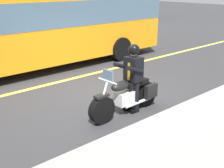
{
  "coord_description": "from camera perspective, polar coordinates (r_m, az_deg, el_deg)",
  "views": [
    {
      "loc": [
        5.1,
        6.02,
        3.1
      ],
      "look_at": [
        0.61,
        0.95,
        0.75
      ],
      "focal_mm": 46.25,
      "sensor_mm": 36.0,
      "label": 1
    }
  ],
  "objects": [
    {
      "name": "ground_plane",
      "position": [
        8.48,
        -1.14,
        -2.32
      ],
      "size": [
        80.0,
        80.0,
        0.0
      ],
      "primitive_type": "plane",
      "color": "#333335"
    },
    {
      "name": "lane_center_stripe",
      "position": [
        10.0,
        -8.59,
        0.88
      ],
      "size": [
        60.0,
        0.16,
        0.01
      ],
      "primitive_type": "cube",
      "color": "#E5DB4C",
      "rests_on": "ground_plane"
    },
    {
      "name": "motorcycle_main",
      "position": [
        7.23,
        3.05,
        -2.4
      ],
      "size": [
        2.21,
        0.62,
        1.26
      ],
      "color": "black",
      "rests_on": "ground_plane"
    },
    {
      "name": "rider_main",
      "position": [
        7.17,
        4.17,
        2.34
      ],
      "size": [
        0.63,
        0.55,
        1.74
      ],
      "color": "black",
      "rests_on": "ground_plane"
    },
    {
      "name": "bus_near",
      "position": [
        11.22,
        -14.98,
        12.24
      ],
      "size": [
        11.05,
        2.7,
        3.3
      ],
      "color": "orange",
      "rests_on": "ground_plane"
    }
  ]
}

